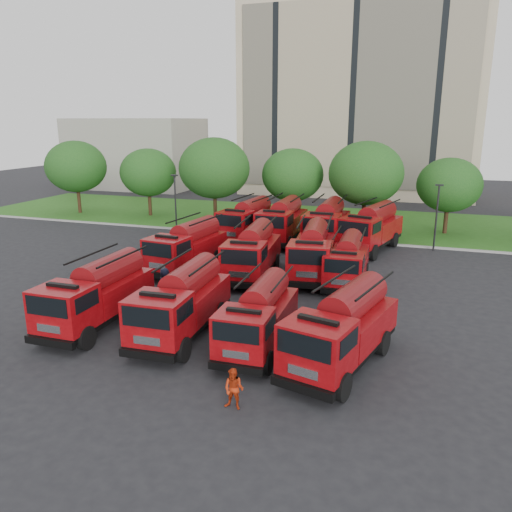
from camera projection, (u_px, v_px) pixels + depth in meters
The scene contains 31 objects.
ground at pixel (198, 310), 26.36m from camera, with size 140.00×140.00×0.00m, color black.
lawn at pixel (306, 220), 50.16m from camera, with size 70.00×16.00×0.12m, color #224E15.
curb at pixel (285, 237), 42.74m from camera, with size 70.00×0.30×0.14m, color gray.
apartment_building at pixel (360, 99), 66.39m from camera, with size 30.00×14.18×25.00m.
side_building at pixel (137, 153), 74.44m from camera, with size 18.00×12.00×10.00m, color gray.
tree_0 at pixel (76, 167), 52.46m from camera, with size 6.30×6.30×7.70m.
tree_1 at pixel (148, 173), 51.08m from camera, with size 5.71×5.71×6.98m.
tree_2 at pixel (214, 168), 47.07m from camera, with size 6.72×6.72×8.22m.
tree_3 at pixel (293, 175), 47.42m from camera, with size 5.88×5.88×7.19m.
tree_4 at pixel (366, 173), 43.78m from camera, with size 6.55×6.55×8.01m.
tree_5 at pixel (449, 185), 42.81m from camera, with size 5.46×5.46×6.68m.
lamp_post_0 at pixel (175, 200), 44.38m from camera, with size 0.60×0.25×5.11m.
lamp_post_1 at pixel (437, 214), 37.72m from camera, with size 0.60×0.25×5.11m.
fire_truck_0 at pixel (97, 294), 24.11m from camera, with size 2.60×7.02×3.19m.
fire_truck_1 at pixel (182, 302), 22.98m from camera, with size 2.80×7.12×3.20m.
fire_truck_2 at pixel (259, 316), 21.75m from camera, with size 2.46×6.40×2.89m.
fire_truck_3 at pixel (343, 328), 20.12m from camera, with size 4.08×7.40×3.20m.
fire_truck_4 at pixel (187, 246), 33.10m from camera, with size 3.16×7.29×3.22m.
fire_truck_5 at pixel (253, 252), 31.59m from camera, with size 3.24×7.42×3.28m.
fire_truck_6 at pixel (313, 252), 31.58m from camera, with size 3.34×7.49×3.30m.
fire_truck_7 at pixel (347, 261), 30.26m from camera, with size 2.54×6.47×2.91m.
fire_truck_8 at pixel (248, 220), 41.52m from camera, with size 3.20×7.54×3.34m.
fire_truck_9 at pixel (282, 221), 40.84m from camera, with size 2.82×7.61×3.46m.
fire_truck_10 at pixel (327, 224), 39.60m from camera, with size 2.92×7.80×3.54m.
fire_truck_11 at pixel (371, 228), 38.20m from camera, with size 4.46×8.06×3.48m.
firefighter_0 at pixel (336, 392), 18.44m from camera, with size 0.62×0.45×1.70m, color #A5280C.
firefighter_1 at pixel (234, 408), 17.38m from camera, with size 0.73×0.40×1.51m, color #A5280C.
firefighter_2 at pixel (318, 385), 18.93m from camera, with size 0.91×0.52×1.55m, color #A5280C.
firefighter_3 at pixel (343, 326), 24.37m from camera, with size 1.11×0.57×1.71m, color black.
firefighter_4 at pixel (166, 301), 27.78m from camera, with size 0.92×0.60×1.88m, color black.
firefighter_5 at pixel (346, 285), 30.34m from camera, with size 1.82×0.79×1.96m, color #A5280C.
Camera 1 is at (10.68, -22.46, 9.70)m, focal length 35.00 mm.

